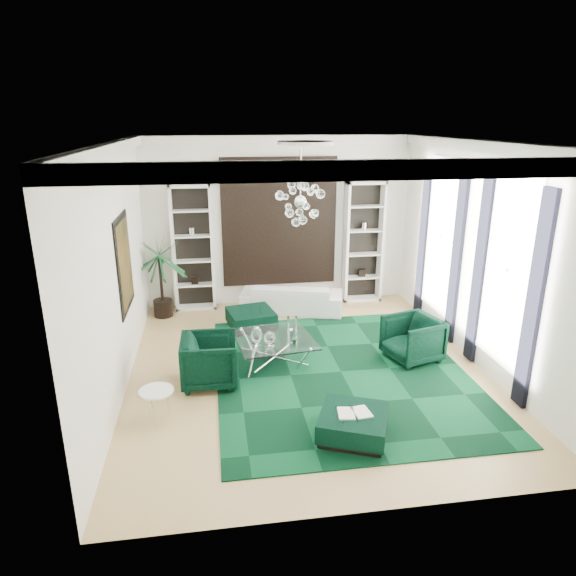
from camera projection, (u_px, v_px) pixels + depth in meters
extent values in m
cube|color=tan|center=(306.00, 368.00, 8.95)|extent=(6.00, 7.00, 0.02)
cube|color=white|center=(309.00, 141.00, 7.75)|extent=(6.00, 7.00, 0.02)
cube|color=white|center=(279.00, 222.00, 11.64)|extent=(6.00, 0.02, 3.80)
cube|color=white|center=(374.00, 357.00, 5.05)|extent=(6.00, 0.02, 3.80)
cube|color=white|center=(116.00, 271.00, 7.92)|extent=(0.02, 7.00, 3.80)
cube|color=white|center=(480.00, 256.00, 8.77)|extent=(0.02, 7.00, 3.80)
cylinder|color=white|center=(305.00, 143.00, 8.04)|extent=(0.90, 0.90, 0.05)
cube|color=black|center=(279.00, 222.00, 11.59)|extent=(2.50, 0.06, 2.80)
cube|color=black|center=(125.00, 263.00, 8.50)|extent=(0.04, 1.30, 1.60)
cube|color=white|center=(508.00, 270.00, 7.93)|extent=(0.03, 1.10, 2.90)
cube|color=black|center=(534.00, 303.00, 7.27)|extent=(0.07, 0.30, 3.25)
cube|color=black|center=(479.00, 272.00, 8.73)|extent=(0.07, 0.30, 3.25)
cube|color=white|center=(441.00, 237.00, 10.18)|extent=(0.03, 1.10, 2.90)
cube|color=black|center=(456.00, 259.00, 9.52)|extent=(0.07, 0.30, 3.25)
cube|color=black|center=(423.00, 240.00, 10.99)|extent=(0.07, 0.30, 3.25)
cube|color=black|center=(341.00, 372.00, 8.77)|extent=(4.20, 5.00, 0.02)
imported|color=silver|center=(292.00, 298.00, 11.45)|extent=(2.39, 1.42, 0.66)
imported|color=black|center=(210.00, 360.00, 8.30)|extent=(0.92, 0.89, 0.82)
imported|color=black|center=(412.00, 339.00, 9.14)|extent=(1.07, 1.06, 0.80)
cube|color=black|center=(251.00, 320.00, 10.56)|extent=(1.04, 1.04, 0.39)
cube|color=black|center=(353.00, 425.00, 6.96)|extent=(1.17, 1.17, 0.36)
cube|color=white|center=(354.00, 412.00, 6.90)|extent=(0.45, 0.30, 0.03)
cylinder|color=white|center=(157.00, 406.00, 7.32)|extent=(0.61, 0.61, 0.47)
imported|color=#165028|center=(295.00, 338.00, 8.79)|extent=(0.14, 0.13, 0.22)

